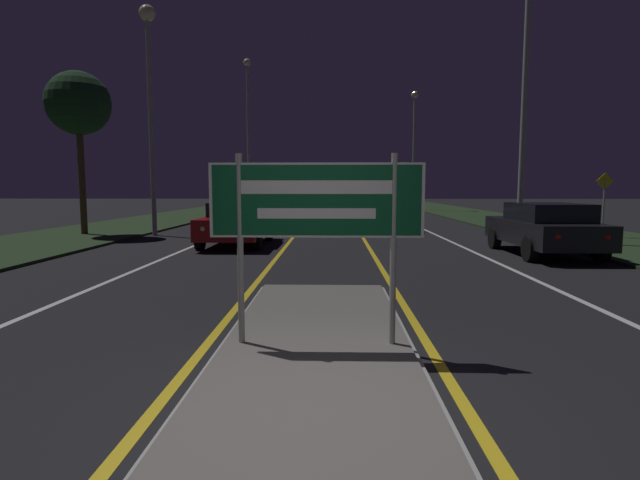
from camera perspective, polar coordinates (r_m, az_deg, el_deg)
ground_plane at (r=4.11m, az=-1.23°, el=-20.33°), size 160.00×160.00×0.00m
median_island at (r=5.71m, az=-0.39°, el=-12.21°), size 2.20×6.79×0.10m
verge_left at (r=25.65m, az=-20.71°, el=1.61°), size 5.00×100.00×0.08m
verge_right at (r=25.51m, az=22.90°, el=1.50°), size 5.00×100.00×0.08m
centre_line_yellow_left at (r=28.78m, az=-1.46°, el=2.36°), size 0.12×70.00×0.01m
centre_line_yellow_right at (r=28.76m, az=3.68°, el=2.34°), size 0.12×70.00×0.01m
lane_line_white_left at (r=29.07m, az=-7.20°, el=2.35°), size 0.12×70.00×0.01m
lane_line_white_right at (r=29.02m, az=9.44°, el=2.31°), size 0.12×70.00×0.01m
edge_line_white_left at (r=29.67m, az=-12.94°, el=2.32°), size 0.10×70.00×0.01m
edge_line_white_right at (r=29.59m, az=15.21°, el=2.25°), size 0.10×70.00×0.01m
highway_sign at (r=5.42m, az=-0.41°, el=3.59°), size 2.33×0.07×2.09m
streetlight_left_near at (r=20.52m, az=-18.91°, el=17.18°), size 0.60×0.60×8.51m
streetlight_left_far at (r=38.67m, az=-8.24°, el=13.96°), size 0.55×0.55×11.31m
streetlight_right_near at (r=18.74m, az=22.60°, el=21.25°), size 0.57×0.57×10.53m
streetlight_right_far at (r=40.71m, az=10.71°, el=12.01°), size 0.56×0.56×9.32m
car_receding_0 at (r=14.84m, az=24.24°, el=1.30°), size 1.95×4.42×1.41m
car_receding_1 at (r=22.81m, az=7.66°, el=3.23°), size 1.86×4.57×1.38m
car_approaching_0 at (r=16.19m, az=-9.43°, el=2.00°), size 1.92×4.31×1.36m
car_approaching_1 at (r=28.70m, az=-4.06°, el=3.80°), size 1.93×4.20×1.35m
car_approaching_2 at (r=38.42m, az=-7.95°, el=4.34°), size 1.88×4.71×1.46m
warning_sign at (r=20.51m, az=29.71°, el=4.17°), size 0.60×0.06×2.28m
roadside_palm_left at (r=21.19m, az=-25.90°, el=13.75°), size 2.34×2.34×6.05m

